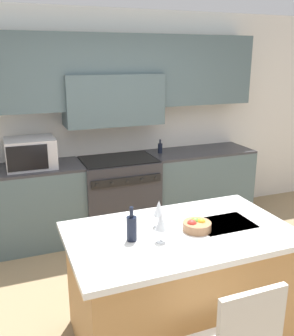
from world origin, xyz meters
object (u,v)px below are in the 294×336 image
Objects in this scene: oil_bottle_on_counter at (160,148)px; range_stove at (119,195)px; wine_bottle at (132,228)px; wine_glass_far at (159,209)px; wine_glass_near at (161,223)px; microwave at (31,153)px; fruit_bowl at (196,226)px.

range_stove is at bearing -171.46° from oil_bottle_on_counter.
wine_bottle reaches higher than range_stove.
oil_bottle_on_counter is at bearing 61.87° from wine_bottle.
range_stove is 2.10m from wine_bottle.
wine_glass_far is (0.26, 0.13, 0.05)m from wine_bottle.
wine_glass_far is at bearing 70.73° from wine_glass_near.
wine_glass_near is at bearing -71.71° from microwave.
fruit_bowl is 2.17m from oil_bottle_on_counter.
wine_glass_near is (0.69, -2.08, -0.07)m from microwave.
microwave is (-1.01, 0.02, 0.64)m from range_stove.
range_stove is 2.16m from wine_glass_near.
wine_glass_far is 2.10m from oil_bottle_on_counter.
wine_glass_far is 1.01× the size of fruit_bowl.
fruit_bowl is 1.18× the size of oil_bottle_on_counter.
range_stove is 1.19m from microwave.
microwave reaches higher than wine_glass_near.
wine_bottle is 1.42× the size of oil_bottle_on_counter.
wine_bottle is at bearing -152.83° from wine_glass_far.
wine_glass_far is (0.08, 0.23, 0.00)m from wine_glass_near.
microwave is at bearing 116.46° from fruit_bowl.
wine_glass_near is at bearing -109.27° from wine_glass_far.
wine_glass_near is 0.34m from fruit_bowl.
fruit_bowl reaches higher than range_stove.
wine_bottle is 1.20× the size of fruit_bowl.
wine_bottle is 0.21m from wine_glass_near.
range_stove is 1.77× the size of microwave.
fruit_bowl is at bearing -90.16° from range_stove.
wine_glass_near is at bearing -113.09° from oil_bottle_on_counter.
microwave reaches higher than fruit_bowl.
oil_bottle_on_counter is (0.60, 0.09, 0.54)m from range_stove.
wine_bottle is 1.19× the size of wine_glass_far.
oil_bottle_on_counter is (0.92, 2.15, -0.03)m from wine_glass_near.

